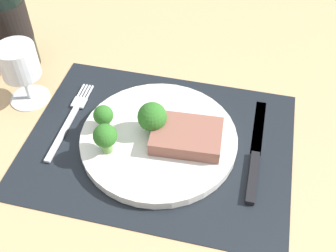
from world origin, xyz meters
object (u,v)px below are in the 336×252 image
(fork, at_px, (70,119))
(wine_glass, at_px, (20,65))
(knife, at_px, (255,156))
(steak, at_px, (187,135))
(plate, at_px, (159,139))
(wine_bottle, at_px, (7,13))

(fork, bearing_deg, wine_glass, 157.77)
(fork, height_order, knife, knife)
(steak, distance_m, wine_glass, 0.32)
(plate, height_order, fork, plate)
(knife, height_order, wine_bottle, wine_bottle)
(steak, xyz_separation_m, fork, (-0.21, 0.01, -0.03))
(fork, xyz_separation_m, wine_bottle, (-0.16, 0.13, 0.11))
(steak, relative_size, wine_glass, 0.97)
(wine_bottle, bearing_deg, fork, -39.63)
(plate, distance_m, wine_bottle, 0.37)
(wine_bottle, distance_m, wine_glass, 0.12)
(steak, bearing_deg, plate, -177.34)
(fork, xyz_separation_m, wine_glass, (-0.10, 0.04, 0.07))
(fork, bearing_deg, knife, -2.17)
(plate, height_order, knife, plate)
(steak, xyz_separation_m, wine_bottle, (-0.37, 0.14, 0.09))
(knife, xyz_separation_m, wine_glass, (-0.43, 0.05, 0.07))
(plate, xyz_separation_m, wine_bottle, (-0.33, 0.15, 0.11))
(steak, bearing_deg, wine_glass, 170.79)
(knife, bearing_deg, fork, 179.36)
(fork, bearing_deg, wine_bottle, 139.75)
(plate, height_order, steak, steak)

